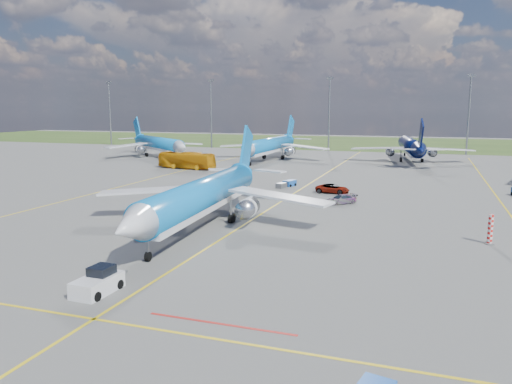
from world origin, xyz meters
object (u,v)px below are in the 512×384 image
(bg_jet_n, at_px, (410,161))
(baggage_tug_c, at_px, (287,184))
(service_car_a, at_px, (230,193))
(warning_post, at_px, (490,229))
(service_car_b, at_px, (333,189))
(apron_bus, at_px, (187,160))
(pushback_tug, at_px, (98,282))
(bg_jet_nnw, at_px, (270,160))
(main_airliner, at_px, (204,227))
(service_car_c, at_px, (341,199))
(bg_jet_nw, at_px, (159,157))

(bg_jet_n, xyz_separation_m, baggage_tug_c, (-18.37, -50.89, 0.49))
(service_car_a, height_order, baggage_tug_c, service_car_a)
(warning_post, bearing_deg, baggage_tug_c, 135.54)
(service_car_b, relative_size, baggage_tug_c, 1.10)
(warning_post, xyz_separation_m, bg_jet_n, (-10.54, 79.27, -1.50))
(service_car_a, xyz_separation_m, baggage_tug_c, (5.48, 12.32, -0.16))
(warning_post, xyz_separation_m, apron_bus, (-56.78, 45.75, 0.37))
(warning_post, relative_size, baggage_tug_c, 0.63)
(bg_jet_n, distance_m, pushback_tug, 104.77)
(bg_jet_n, bearing_deg, service_car_a, 61.00)
(bg_jet_nnw, bearing_deg, main_airliner, -76.41)
(warning_post, height_order, service_car_c, warning_post)
(service_car_a, bearing_deg, service_car_b, 21.82)
(bg_jet_nw, xyz_separation_m, service_car_c, (58.95, -51.33, 0.66))
(warning_post, distance_m, main_airliner, 30.23)
(bg_jet_nnw, bearing_deg, warning_post, -55.14)
(apron_bus, distance_m, service_car_b, 42.29)
(bg_jet_nnw, relative_size, main_airliner, 1.03)
(main_airliner, xyz_separation_m, service_car_c, (12.56, 18.81, 0.66))
(warning_post, bearing_deg, apron_bus, 141.14)
(pushback_tug, relative_size, apron_bus, 0.42)
(main_airliner, bearing_deg, bg_jet_n, 72.74)
(service_car_c, bearing_deg, service_car_a, -129.90)
(service_car_a, relative_size, baggage_tug_c, 0.79)
(bg_jet_nw, distance_m, apron_bus, 29.35)
(bg_jet_nw, distance_m, baggage_tug_c, 61.54)
(main_airliner, height_order, baggage_tug_c, main_airliner)
(pushback_tug, xyz_separation_m, service_car_b, (8.36, 48.36, -0.03))
(pushback_tug, distance_m, service_car_a, 40.40)
(baggage_tug_c, bearing_deg, warning_post, -25.97)
(bg_jet_nw, height_order, main_airliner, main_airliner)
(apron_bus, bearing_deg, service_car_a, -135.31)
(service_car_c, xyz_separation_m, baggage_tug_c, (-11.40, 12.27, -0.17))
(warning_post, xyz_separation_m, bg_jet_nnw, (-44.94, 69.44, -1.50))
(warning_post, relative_size, service_car_a, 0.79)
(bg_jet_nw, distance_m, service_car_b, 70.76)
(bg_jet_n, bearing_deg, service_car_c, 75.38)
(bg_jet_n, relative_size, service_car_c, 9.14)
(warning_post, distance_m, bg_jet_nnw, 82.72)
(service_car_c, bearing_deg, main_airliner, -73.81)
(apron_bus, height_order, service_car_b, apron_bus)
(bg_jet_n, height_order, main_airliner, bg_jet_n)
(warning_post, distance_m, baggage_tug_c, 40.53)
(baggage_tug_c, bearing_deg, bg_jet_nw, 159.08)
(bg_jet_nnw, relative_size, baggage_tug_c, 8.71)
(apron_bus, height_order, baggage_tug_c, apron_bus)
(bg_jet_nnw, xyz_separation_m, service_car_b, (24.67, -44.99, 0.74))
(service_car_b, bearing_deg, baggage_tug_c, 71.13)
(apron_bus, relative_size, service_car_b, 2.53)
(bg_jet_n, xyz_separation_m, apron_bus, (-46.24, -33.52, 1.87))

